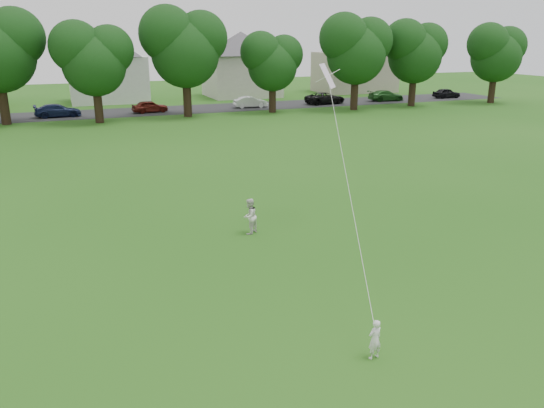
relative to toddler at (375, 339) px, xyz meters
name	(u,v)px	position (x,y,z in m)	size (l,w,h in m)	color
ground	(274,305)	(-1.23, 3.26, -0.50)	(160.00, 160.00, 0.00)	#215814
street	(119,113)	(-1.23, 45.26, -0.49)	(90.00, 7.00, 0.01)	#2D2D30
toddler	(375,339)	(0.00, 0.00, 0.00)	(0.36, 0.24, 1.00)	silver
older_boy	(250,216)	(-0.04, 8.85, 0.19)	(0.67, 0.52, 1.39)	silver
kite	(346,172)	(1.70, 4.74, 2.74)	(2.22, 5.29, 11.26)	white
tree_row	(108,46)	(-2.10, 40.03, 5.89)	(82.93, 8.62, 10.55)	black
parked_cars	(180,105)	(4.68, 44.26, 0.11)	(71.32, 2.56, 1.26)	black
house_row	(103,57)	(-1.57, 55.26, 4.43)	(77.37, 14.23, 9.98)	silver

